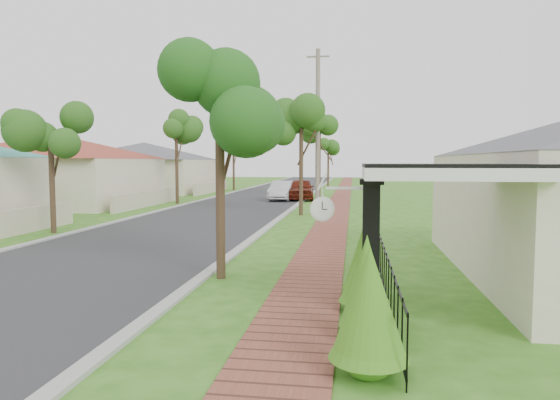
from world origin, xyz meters
The scene contains 16 objects.
ground centered at (0.00, 0.00, 0.00)m, with size 160.00×160.00×0.00m, color #316217.
road centered at (-3.00, 20.00, 0.00)m, with size 7.00×120.00×0.02m, color #28282B.
kerb_right centered at (0.65, 20.00, 0.00)m, with size 0.30×120.00×0.10m, color #9E9E99.
kerb_left centered at (-6.65, 20.00, 0.00)m, with size 0.30×120.00×0.10m, color #9E9E99.
sidewalk centered at (3.25, 20.00, 0.00)m, with size 1.50×120.00×0.03m, color brown.
porch_post centered at (4.55, -1.00, 1.12)m, with size 0.48×0.48×2.52m.
picket_fence centered at (4.90, 0.00, 0.53)m, with size 0.03×8.02×1.00m.
street_trees centered at (-2.87, 26.84, 4.54)m, with size 10.70×37.65×5.89m.
hedge_row centered at (4.45, -1.88, 0.78)m, with size 0.92×4.62×1.81m.
far_house_red centered at (-14.97, 20.00, 2.34)m, with size 15.56×15.56×4.60m.
far_house_grey centered at (-14.97, 34.00, 2.34)m, with size 15.56×15.56×4.60m.
parked_car_red centered at (0.40, 26.52, 0.78)m, with size 1.84×4.57×1.56m, color #5D1A0E.
parked_car_white centered at (-0.93, 25.83, 0.70)m, with size 1.47×4.22×1.39m, color silver.
near_tree centered at (1.08, 1.50, 4.16)m, with size 2.03×2.03×5.22m.
utility_pole centered at (2.30, 16.76, 4.44)m, with size 1.20×0.24×8.75m.
station_clock centered at (3.68, -0.60, 1.95)m, with size 1.08×0.13×0.66m.
Camera 1 is at (4.23, -10.05, 2.82)m, focal length 32.00 mm.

